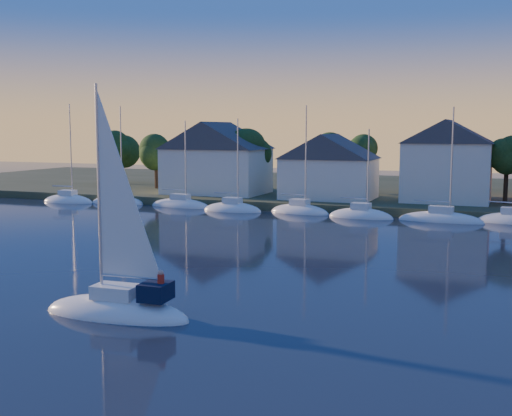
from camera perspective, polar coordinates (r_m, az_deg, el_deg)
The scene contains 9 objects.
ground at distance 27.46m, azimuth -13.76°, elevation -13.82°, with size 260.00×260.00×0.00m, color black.
shoreline_land at distance 97.46m, azimuth 12.68°, elevation 1.17°, with size 160.00×50.00×2.00m, color #323C23.
wooden_dock at distance 74.97m, azimuth 9.90°, elevation -0.49°, with size 120.00×3.00×1.00m, color brown.
clubhouse_west at distance 87.17m, azimuth -3.52°, elevation 4.56°, with size 13.65×9.45×9.64m.
clubhouse_centre at distance 80.73m, azimuth 6.53°, elevation 3.76°, with size 11.55×8.40×8.08m.
clubhouse_east at distance 80.19m, azimuth 16.64°, elevation 4.11°, with size 10.50×8.40×9.80m.
tree_line at distance 84.85m, azimuth 12.86°, elevation 5.17°, with size 93.40×5.40×8.90m.
moored_fleet at distance 75.48m, azimuth 0.48°, elevation -0.26°, with size 63.50×2.40×12.05m.
hero_sailboat at distance 34.42m, azimuth -12.12°, elevation -8.50°, with size 8.40×3.13×13.06m.
Camera 1 is at (15.10, -20.79, 9.68)m, focal length 45.00 mm.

